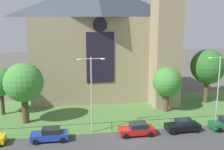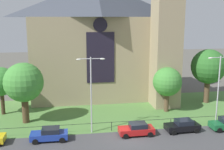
% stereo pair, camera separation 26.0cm
% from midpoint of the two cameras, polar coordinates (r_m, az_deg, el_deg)
% --- Properties ---
extents(ground, '(160.00, 160.00, 0.00)m').
position_cam_midpoint_polar(ground, '(42.36, 0.22, -7.35)').
color(ground, '#56544C').
extents(road_asphalt, '(120.00, 8.00, 0.01)m').
position_cam_midpoint_polar(road_asphalt, '(31.48, 4.10, -14.31)').
color(road_asphalt, '#424244').
rests_on(road_asphalt, ground).
extents(grass_verge, '(120.00, 20.00, 0.01)m').
position_cam_midpoint_polar(grass_verge, '(40.51, 0.71, -8.25)').
color(grass_verge, '#517F3D').
rests_on(grass_verge, ground).
extents(church_building, '(23.20, 16.20, 26.00)m').
position_cam_midpoint_polar(church_building, '(48.73, -2.51, 7.47)').
color(church_building, tan).
rests_on(church_building, ground).
extents(iron_railing, '(31.02, 0.07, 1.13)m').
position_cam_midpoint_polar(iron_railing, '(34.83, -0.25, -9.91)').
color(iron_railing, black).
rests_on(iron_railing, ground).
extents(tree_left_far, '(4.12, 4.12, 6.96)m').
position_cam_midpoint_polar(tree_left_far, '(42.58, -22.16, -1.33)').
color(tree_left_far, '#423021').
rests_on(tree_left_far, ground).
extents(tree_left_near, '(5.19, 5.19, 8.14)m').
position_cam_midpoint_polar(tree_left_near, '(37.98, -17.95, -1.57)').
color(tree_left_near, '#4C3823').
rests_on(tree_left_near, ground).
extents(tree_right_near, '(4.30, 4.30, 6.72)m').
position_cam_midpoint_polar(tree_right_near, '(41.75, 11.13, -1.41)').
color(tree_right_near, brown).
rests_on(tree_right_near, ground).
extents(tree_right_far, '(5.63, 5.63, 8.90)m').
position_cam_midpoint_polar(tree_right_far, '(47.76, 19.02, 1.62)').
color(tree_right_far, brown).
rests_on(tree_right_far, ground).
extents(streetlamp_near, '(3.37, 0.26, 9.34)m').
position_cam_midpoint_polar(streetlamp_near, '(32.97, -4.50, -2.32)').
color(streetlamp_near, '#B2B2B7').
rests_on(streetlamp_near, ground).
extents(streetlamp_far, '(3.37, 0.26, 9.12)m').
position_cam_midpoint_polar(streetlamp_far, '(38.10, 20.96, -1.35)').
color(streetlamp_far, '#B2B2B7').
rests_on(streetlamp_far, ground).
extents(parked_car_blue, '(4.23, 2.08, 1.51)m').
position_cam_midpoint_polar(parked_car_blue, '(33.06, -12.90, -11.86)').
color(parked_car_blue, '#1E3899').
rests_on(parked_car_blue, ground).
extents(parked_car_red, '(4.21, 2.04, 1.51)m').
position_cam_midpoint_polar(parked_car_red, '(33.83, 4.95, -11.05)').
color(parked_car_red, '#B21919').
rests_on(parked_car_red, ground).
extents(parked_car_black, '(4.28, 2.18, 1.51)m').
position_cam_midpoint_polar(parked_car_black, '(35.82, 14.18, -10.06)').
color(parked_car_black, black).
rests_on(parked_car_black, ground).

